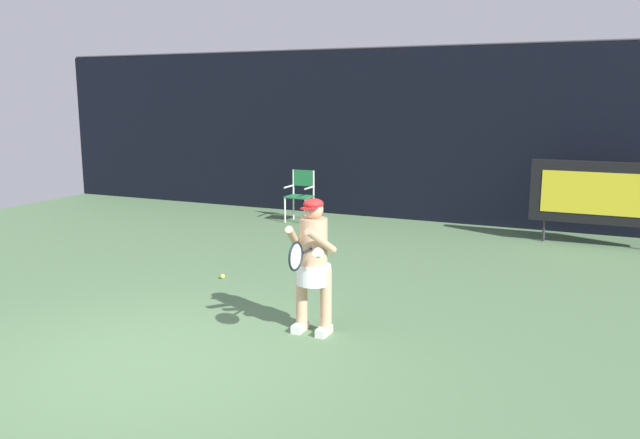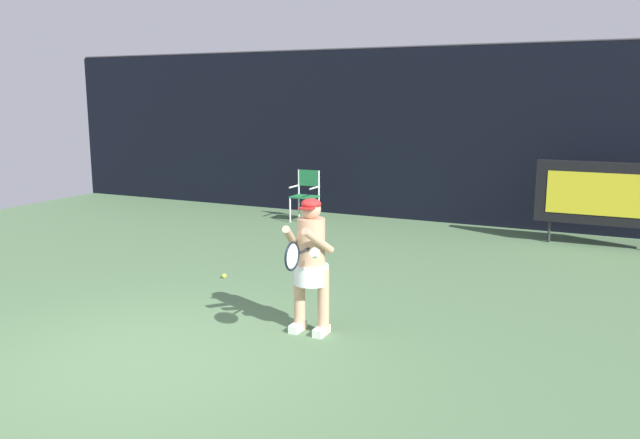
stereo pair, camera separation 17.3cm
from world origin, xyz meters
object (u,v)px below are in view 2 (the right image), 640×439
object	(u,v)px
umpire_chair	(306,192)
tennis_racket	(293,256)
tennis_ball_loose	(224,276)
water_bottle	(318,219)
scoreboard	(602,194)
tennis_player	(311,259)

from	to	relation	value
umpire_chair	tennis_racket	xyz separation A→B (m)	(3.06, -6.37, 0.38)
umpire_chair	tennis_ball_loose	world-z (taller)	umpire_chair
umpire_chair	water_bottle	distance (m)	0.73
scoreboard	tennis_racket	distance (m)	7.00
water_bottle	tennis_player	world-z (taller)	tennis_player
tennis_player	tennis_ball_loose	size ratio (longest dim) A/B	22.50
water_bottle	tennis_player	bearing A→B (deg)	-65.12
water_bottle	scoreboard	bearing A→B (deg)	4.27
scoreboard	umpire_chair	size ratio (longest dim) A/B	2.04
umpire_chair	water_bottle	xyz separation A→B (m)	(0.44, -0.30, -0.50)
tennis_player	tennis_ball_loose	xyz separation A→B (m)	(-2.12, 1.42, -0.81)
scoreboard	water_bottle	size ratio (longest dim) A/B	8.30
scoreboard	tennis_ball_loose	world-z (taller)	scoreboard
scoreboard	tennis_ball_loose	distance (m)	6.71
umpire_chair	tennis_racket	bearing A→B (deg)	-64.31
umpire_chair	water_bottle	world-z (taller)	umpire_chair
water_bottle	tennis_ball_loose	bearing A→B (deg)	-83.63
umpire_chair	water_bottle	bearing A→B (deg)	-34.54
tennis_player	tennis_ball_loose	bearing A→B (deg)	146.26
tennis_player	tennis_racket	size ratio (longest dim) A/B	2.54
tennis_racket	water_bottle	bearing A→B (deg)	111.74
tennis_player	tennis_racket	distance (m)	0.51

